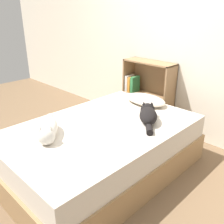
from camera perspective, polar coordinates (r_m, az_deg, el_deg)
name	(u,v)px	position (r m, az deg, el deg)	size (l,w,h in m)	color
ground_plane	(102,170)	(2.71, -2.22, -13.16)	(8.00, 8.00, 0.00)	brown
wall_back	(182,38)	(3.29, 15.68, 16.04)	(8.00, 0.06, 2.50)	silver
bed	(102,149)	(2.57, -2.31, -8.47)	(1.26, 1.94, 0.53)	#99754C
pillow	(145,100)	(3.00, 7.64, 2.84)	(0.53, 0.31, 0.10)	beige
cat_light	(47,129)	(2.28, -14.55, -3.79)	(0.51, 0.41, 0.17)	beige
cat_dark	(148,115)	(2.53, 8.24, -0.59)	(0.39, 0.43, 0.17)	black
bookshelf	(148,93)	(3.54, 8.15, 4.30)	(0.72, 0.26, 0.94)	#8E6B47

